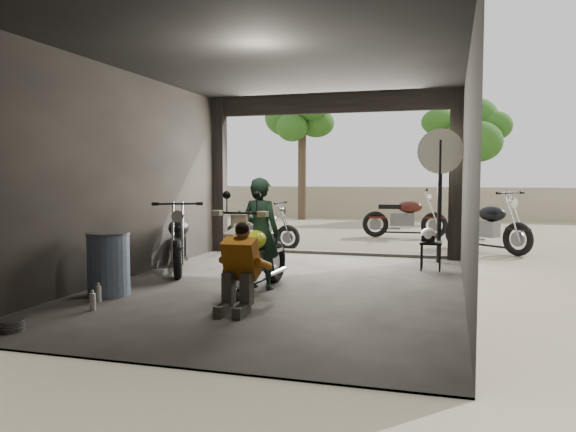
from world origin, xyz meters
The scene contains 16 objects.
ground centered at (0.00, 0.00, 0.00)m, with size 80.00×80.00×0.00m, color #7A6D56.
garage centered at (0.00, 0.55, 1.28)m, with size 7.00×7.13×3.20m.
boundary_wall centered at (0.00, 14.00, 0.60)m, with size 18.00×0.30×1.20m, color gray.
tree_left centered at (-3.00, 12.50, 3.99)m, with size 2.20×2.20×5.60m.
tree_right centered at (2.80, 14.00, 3.56)m, with size 2.20×2.20×5.00m.
main_bike centered at (-0.23, -0.38, 0.58)m, with size 0.71×1.73×1.16m, color #E7ECC7, non-canonical shape.
left_bike centered at (-2.00, 0.76, 0.59)m, with size 0.72×1.75×1.18m, color black, non-canonical shape.
outside_bike_a centered at (-1.65, 3.95, 0.52)m, with size 0.64×1.54×1.04m, color black, non-canonical shape.
outside_bike_b centered at (1.16, 7.16, 0.64)m, with size 0.78×1.88×1.28m, color #3E150F, non-canonical shape.
outside_bike_c centered at (3.03, 4.85, 0.64)m, with size 0.78×1.90×1.29m, color black, non-canonical shape.
rider centered at (-0.22, -0.24, 0.79)m, with size 0.57×0.38×1.57m, color black.
mechanic centered at (-0.03, -1.62, 0.51)m, with size 0.52×0.70×1.01m, color orange, non-canonical shape.
stool centered at (2.00, 2.03, 0.42)m, with size 0.36×0.36×0.50m.
helmet centered at (1.96, 2.00, 0.62)m, with size 0.25×0.26×0.24m, color white.
oil_drum centered at (-2.00, -1.23, 0.42)m, with size 0.54×0.54×0.84m, color #475A77.
sign_post centered at (2.11, 2.92, 1.66)m, with size 0.82×0.08×2.45m.
Camera 1 is at (2.31, -7.58, 1.58)m, focal length 35.00 mm.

